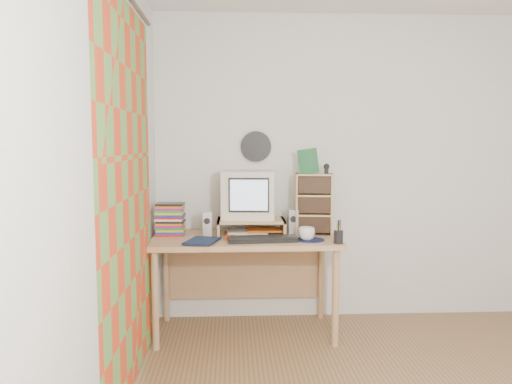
{
  "coord_description": "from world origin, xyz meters",
  "views": [
    {
      "loc": [
        -1.12,
        -2.35,
        1.46
      ],
      "look_at": [
        -0.95,
        1.33,
        1.1
      ],
      "focal_mm": 35.0,
      "sensor_mm": 36.0,
      "label": 1
    }
  ],
  "objects": [
    {
      "name": "desk",
      "position": [
        -1.03,
        1.44,
        0.62
      ],
      "size": [
        1.4,
        0.7,
        0.75
      ],
      "color": "tan",
      "rests_on": "floor"
    },
    {
      "name": "curtain",
      "position": [
        -1.71,
        0.48,
        1.15
      ],
      "size": [
        0.0,
        2.2,
        2.2
      ],
      "primitive_type": "plane",
      "rotation": [
        1.57,
        0.0,
        1.57
      ],
      "color": "red",
      "rests_on": "left_wall"
    },
    {
      "name": "wall_disc",
      "position": [
        -0.93,
        1.73,
        1.43
      ],
      "size": [
        0.25,
        0.02,
        0.25
      ],
      "primitive_type": "cylinder",
      "rotation": [
        1.57,
        0.0,
        0.0
      ],
      "color": "black",
      "rests_on": "back_wall"
    },
    {
      "name": "monitor_riser",
      "position": [
        -0.98,
        1.48,
        0.84
      ],
      "size": [
        0.52,
        0.3,
        0.12
      ],
      "color": "tan",
      "rests_on": "desk"
    },
    {
      "name": "cd_rack",
      "position": [
        -0.49,
        1.48,
        0.99
      ],
      "size": [
        0.3,
        0.18,
        0.47
      ],
      "primitive_type": "cube",
      "rotation": [
        0.0,
        0.0,
        -0.12
      ],
      "color": "tan",
      "rests_on": "desk"
    },
    {
      "name": "diary",
      "position": [
        -1.44,
        1.19,
        0.77
      ],
      "size": [
        0.29,
        0.25,
        0.05
      ],
      "primitive_type": "imported",
      "rotation": [
        0.0,
        0.0,
        -0.28
      ],
      "color": "#0F1C39",
      "rests_on": "desk"
    },
    {
      "name": "keyboard",
      "position": [
        -0.91,
        1.2,
        0.77
      ],
      "size": [
        0.51,
        0.21,
        0.03
      ],
      "primitive_type": "cube",
      "rotation": [
        0.0,
        0.0,
        0.08
      ],
      "color": "black",
      "rests_on": "desk"
    },
    {
      "name": "back_wall",
      "position": [
        0.0,
        1.75,
        1.25
      ],
      "size": [
        3.5,
        0.0,
        3.5
      ],
      "primitive_type": "plane",
      "rotation": [
        1.57,
        0.0,
        0.0
      ],
      "color": "white",
      "rests_on": "floor"
    },
    {
      "name": "left_wall",
      "position": [
        -1.75,
        0.0,
        1.25
      ],
      "size": [
        0.0,
        3.5,
        3.5
      ],
      "primitive_type": "plane",
      "rotation": [
        1.57,
        0.0,
        1.57
      ],
      "color": "white",
      "rests_on": "floor"
    },
    {
      "name": "papers",
      "position": [
        -0.96,
        1.51,
        0.77
      ],
      "size": [
        0.32,
        0.24,
        0.04
      ],
      "primitive_type": null,
      "rotation": [
        0.0,
        0.0,
        0.06
      ],
      "color": "beige",
      "rests_on": "desk"
    },
    {
      "name": "speaker_left",
      "position": [
        -1.32,
        1.43,
        0.84
      ],
      "size": [
        0.07,
        0.07,
        0.19
      ],
      "primitive_type": "cube",
      "rotation": [
        0.0,
        0.0,
        0.08
      ],
      "color": "#B0B0B5",
      "rests_on": "desk"
    },
    {
      "name": "webcam",
      "position": [
        -0.4,
        1.47,
        1.26
      ],
      "size": [
        0.05,
        0.05,
        0.08
      ],
      "primitive_type": null,
      "rotation": [
        0.0,
        0.0,
        0.05
      ],
      "color": "black",
      "rests_on": "cd_rack"
    },
    {
      "name": "mug",
      "position": [
        -0.58,
        1.22,
        0.8
      ],
      "size": [
        0.12,
        0.12,
        0.1
      ],
      "primitive_type": "imported",
      "rotation": [
        0.0,
        0.0,
        0.01
      ],
      "color": "white",
      "rests_on": "desk"
    },
    {
      "name": "red_box",
      "position": [
        -1.14,
        1.25,
        0.77
      ],
      "size": [
        0.08,
        0.06,
        0.04
      ],
      "primitive_type": "cube",
      "rotation": [
        0.0,
        0.0,
        -0.15
      ],
      "color": "#BC3714",
      "rests_on": "desk"
    },
    {
      "name": "speaker_right",
      "position": [
        -0.66,
        1.45,
        0.85
      ],
      "size": [
        0.08,
        0.08,
        0.2
      ],
      "primitive_type": "cube",
      "rotation": [
        0.0,
        0.0,
        0.09
      ],
      "color": "#B0B0B5",
      "rests_on": "desk"
    },
    {
      "name": "crt_monitor",
      "position": [
        -1.0,
        1.53,
        1.06
      ],
      "size": [
        0.43,
        0.43,
        0.37
      ],
      "primitive_type": "cube",
      "rotation": [
        0.0,
        0.0,
        -0.09
      ],
      "color": "beige",
      "rests_on": "monitor_riser"
    },
    {
      "name": "mousepad",
      "position": [
        -0.56,
        1.23,
        0.75
      ],
      "size": [
        0.24,
        0.24,
        0.0
      ],
      "primitive_type": "cylinder",
      "rotation": [
        0.0,
        0.0,
        0.08
      ],
      "color": "#101A37",
      "rests_on": "desk"
    },
    {
      "name": "dvd_stack",
      "position": [
        -1.61,
        1.48,
        0.9
      ],
      "size": [
        0.22,
        0.16,
        0.3
      ],
      "primitive_type": null,
      "rotation": [
        0.0,
        0.0,
        -0.05
      ],
      "color": "brown",
      "rests_on": "desk"
    },
    {
      "name": "pen_cup",
      "position": [
        -0.38,
        1.1,
        0.82
      ],
      "size": [
        0.08,
        0.08,
        0.13
      ],
      "primitive_type": null,
      "rotation": [
        0.0,
        0.0,
        0.32
      ],
      "color": "black",
      "rests_on": "desk"
    },
    {
      "name": "game_box",
      "position": [
        -0.54,
        1.48,
        1.32
      ],
      "size": [
        0.15,
        0.07,
        0.19
      ],
      "primitive_type": "cube",
      "rotation": [
        0.0,
        0.0,
        -0.25
      ],
      "color": "#1A5B2F",
      "rests_on": "cd_rack"
    }
  ]
}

